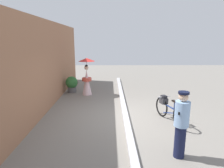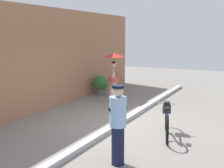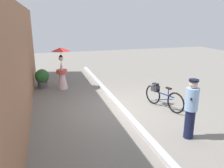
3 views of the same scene
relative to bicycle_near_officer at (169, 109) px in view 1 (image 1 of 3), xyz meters
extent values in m
plane|color=gray|center=(0.32, 1.49, -0.44)|extent=(30.00, 30.00, 0.00)
cube|color=#9E6B4C|center=(0.32, 4.74, 1.35)|extent=(14.00, 0.40, 3.57)
cube|color=#B2B2B7|center=(0.32, 1.49, -0.38)|extent=(14.00, 0.20, 0.12)
torus|color=black|center=(0.43, 0.14, -0.07)|extent=(0.72, 0.28, 0.73)
torus|color=black|center=(-0.60, -0.19, -0.07)|extent=(0.72, 0.28, 0.73)
cube|color=navy|center=(-0.08, -0.03, 0.09)|extent=(0.88, 0.31, 0.04)
cube|color=navy|center=(-0.08, -0.03, -0.12)|extent=(0.77, 0.27, 0.29)
cylinder|color=navy|center=(-0.27, -0.09, 0.21)|extent=(0.03, 0.03, 0.31)
cube|color=black|center=(-0.27, -0.09, 0.36)|extent=(0.24, 0.15, 0.05)
cylinder|color=silver|center=(0.33, 0.11, 0.34)|extent=(0.18, 0.47, 0.03)
cube|color=#333338|center=(0.33, 0.11, 0.19)|extent=(0.31, 0.29, 0.20)
cube|color=black|center=(0.33, 0.11, 0.32)|extent=(0.24, 0.21, 0.14)
cylinder|color=#141938|center=(-2.16, 0.37, -0.04)|extent=(0.26, 0.26, 0.81)
cylinder|color=#8CB2E0|center=(-2.16, 0.37, 0.67)|extent=(0.34, 0.34, 0.60)
sphere|color=#D8B293|center=(-2.16, 0.37, 1.08)|extent=(0.22, 0.22, 0.22)
cylinder|color=black|center=(-2.16, 0.37, 1.18)|extent=(0.25, 0.25, 0.05)
cube|color=black|center=(-2.16, 0.37, 0.73)|extent=(0.31, 0.29, 0.06)
cone|color=silver|center=(3.38, 3.26, 0.21)|extent=(0.48, 0.48, 1.30)
cylinder|color=#D14C3D|center=(3.38, 3.26, 0.37)|extent=(0.49, 0.49, 0.16)
sphere|color=beige|center=(3.38, 3.26, 0.97)|extent=(0.21, 0.21, 0.21)
sphere|color=black|center=(3.38, 3.26, 1.04)|extent=(0.16, 0.16, 0.16)
cylinder|color=olive|center=(3.44, 3.24, 1.10)|extent=(0.02, 0.02, 0.55)
cone|color=red|center=(3.44, 3.24, 1.37)|extent=(0.82, 0.82, 0.16)
cylinder|color=#59595B|center=(3.86, 4.14, -0.30)|extent=(0.45, 0.45, 0.28)
sphere|color=#2D6B33|center=(3.86, 4.14, 0.10)|extent=(0.65, 0.65, 0.65)
sphere|color=#2D6B33|center=(4.02, 4.04, 0.02)|extent=(0.36, 0.36, 0.36)
camera|label=1|loc=(-6.39, 2.03, 2.35)|focal=31.17mm
camera|label=2|loc=(-7.26, -2.10, 2.18)|focal=47.24mm
camera|label=3|loc=(-6.79, 3.94, 2.68)|focal=35.92mm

